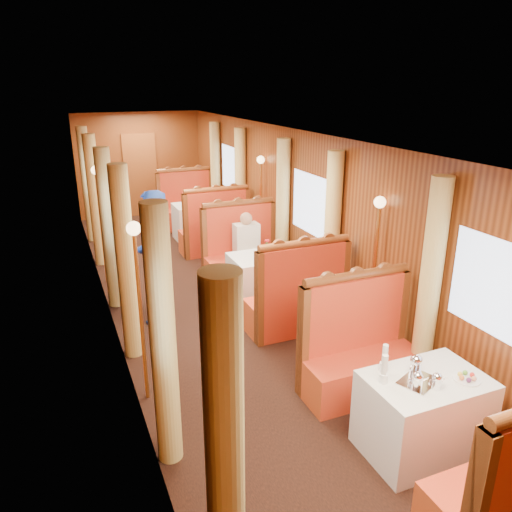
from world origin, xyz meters
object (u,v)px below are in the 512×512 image
banquette_mid_fwd (297,302)px  teapot_right (436,383)px  banquette_near_aft (359,355)px  banquette_mid_aft (242,255)px  table_mid (266,279)px  tea_tray (418,382)px  rose_vase_far (197,196)px  banquette_far_aft (187,209)px  table_near (423,414)px  rose_vase_mid (267,244)px  steward (153,257)px  table_far (200,221)px  passenger (247,241)px  fruit_plate (467,378)px  teapot_left (417,382)px  banquette_far_fwd (215,232)px  teapot_back (415,367)px

banquette_mid_fwd → teapot_right: banquette_mid_fwd is taller
banquette_near_aft → banquette_mid_aft: (0.00, 3.50, 0.00)m
table_mid → tea_tray: bearing=-91.9°
banquette_mid_aft → rose_vase_far: (-0.04, 2.51, 0.50)m
banquette_mid_aft → banquette_far_aft: size_ratio=1.00×
table_near → teapot_right: size_ratio=7.55×
table_near → banquette_mid_fwd: (0.00, 2.49, 0.05)m
rose_vase_mid → steward: steward is taller
table_far → rose_vase_mid: rose_vase_mid is taller
passenger → banquette_near_aft: bearing=-90.0°
fruit_plate → rose_vase_far: size_ratio=0.65×
teapot_left → teapot_right: bearing=-5.5°
table_near → banquette_mid_aft: size_ratio=0.78×
banquette_mid_aft → fruit_plate: banquette_mid_aft is taller
tea_tray → rose_vase_far: bearing=89.4°
teapot_right → rose_vase_far: rose_vase_far is taller
banquette_near_aft → banquette_mid_fwd: size_ratio=1.00×
banquette_far_fwd → fruit_plate: bearing=-87.3°
teapot_right → rose_vase_far: 7.17m
banquette_far_fwd → banquette_mid_fwd: bearing=-90.0°
table_mid → teapot_right: (-0.04, -3.65, 0.43)m
banquette_mid_fwd → table_far: size_ratio=1.28×
teapot_left → steward: steward is taller
table_far → passenger: passenger is taller
table_near → tea_tray: (-0.12, -0.02, 0.38)m
banquette_mid_fwd → rose_vase_far: banquette_mid_fwd is taller
fruit_plate → banquette_far_fwd: bearing=92.7°
banquette_mid_aft → teapot_back: (-0.06, -4.42, 0.40)m
table_near → teapot_left: 0.48m
tea_tray → teapot_back: bearing=64.4°
rose_vase_mid → steward: (-1.66, 0.06, -0.00)m
table_far → rose_vase_far: size_ratio=2.92×
banquette_near_aft → banquette_mid_fwd: (0.00, 1.47, 0.00)m
banquette_far_fwd → passenger: bearing=-90.0°
teapot_back → fruit_plate: teapot_back is taller
tea_tray → steward: size_ratio=0.18×
table_far → banquette_far_aft: banquette_far_aft is taller
passenger → banquette_far_fwd: bearing=90.0°
rose_vase_mid → rose_vase_far: bearing=90.7°
rose_vase_far → steward: (-1.62, -3.46, -0.00)m
banquette_mid_aft → steward: bearing=-150.1°
table_near → table_mid: bearing=90.0°
rose_vase_far → banquette_near_aft: bearing=-89.6°
table_far → teapot_right: (-0.04, -7.15, 0.43)m
banquette_near_aft → banquette_far_aft: bearing=90.0°
teapot_left → rose_vase_far: 7.11m
table_mid → banquette_far_aft: 4.51m
table_far → banquette_far_fwd: 1.02m
rose_vase_mid → table_far: bearing=90.1°
banquette_mid_fwd → banquette_far_fwd: size_ratio=1.00×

